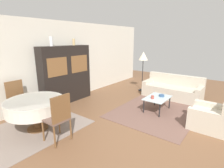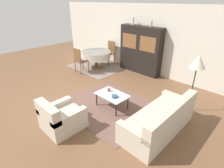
# 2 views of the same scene
# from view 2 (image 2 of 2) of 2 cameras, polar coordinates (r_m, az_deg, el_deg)

# --- Properties ---
(ground_plane) EXTENTS (14.00, 14.00, 0.00)m
(ground_plane) POSITION_cam_2_polar(r_m,az_deg,el_deg) (5.78, -13.80, -4.33)
(ground_plane) COLOR brown
(wall_back) EXTENTS (10.00, 0.06, 2.70)m
(wall_back) POSITION_cam_2_polar(r_m,az_deg,el_deg) (7.67, 9.05, 14.47)
(wall_back) COLOR beige
(wall_back) RESTS_ON ground_plane
(area_rug) EXTENTS (2.59, 2.20, 0.01)m
(area_rug) POSITION_cam_2_polar(r_m,az_deg,el_deg) (5.20, -0.95, -7.07)
(area_rug) COLOR brown
(area_rug) RESTS_ON ground_plane
(dining_rug) EXTENTS (2.37, 1.80, 0.01)m
(dining_rug) POSITION_cam_2_polar(r_m,az_deg,el_deg) (8.19, -5.05, 5.64)
(dining_rug) COLOR gray
(dining_rug) RESTS_ON ground_plane
(couch) EXTENTS (0.85, 2.03, 0.82)m
(couch) POSITION_cam_2_polar(r_m,az_deg,el_deg) (4.30, 15.47, -11.45)
(couch) COLOR beige
(couch) RESTS_ON ground_plane
(armchair) EXTENTS (0.82, 0.88, 0.80)m
(armchair) POSITION_cam_2_polar(r_m,az_deg,el_deg) (4.40, -16.31, -10.59)
(armchair) COLOR beige
(armchair) RESTS_ON ground_plane
(coffee_table) EXTENTS (0.90, 0.61, 0.41)m
(coffee_table) POSITION_cam_2_polar(r_m,az_deg,el_deg) (4.95, -0.00, -3.83)
(coffee_table) COLOR black
(coffee_table) RESTS_ON area_rug
(display_cabinet) EXTENTS (1.86, 0.40, 1.91)m
(display_cabinet) POSITION_cam_2_polar(r_m,az_deg,el_deg) (7.42, 9.23, 10.94)
(display_cabinet) COLOR black
(display_cabinet) RESTS_ON ground_plane
(dining_table) EXTENTS (1.32, 1.32, 0.75)m
(dining_table) POSITION_cam_2_polar(r_m,az_deg,el_deg) (7.93, -5.31, 9.51)
(dining_table) COLOR brown
(dining_table) RESTS_ON dining_rug
(dining_chair_near) EXTENTS (0.44, 0.44, 1.05)m
(dining_chair_near) POSITION_cam_2_polar(r_m,az_deg,el_deg) (7.41, -10.55, 7.92)
(dining_chair_near) COLOR brown
(dining_chair_near) RESTS_ON dining_rug
(dining_chair_far) EXTENTS (0.44, 0.44, 1.05)m
(dining_chair_far) POSITION_cam_2_polar(r_m,az_deg,el_deg) (8.51, -0.70, 10.69)
(dining_chair_far) COLOR brown
(dining_chair_far) RESTS_ON dining_rug
(floor_lamp) EXTENTS (0.39, 0.39, 1.62)m
(floor_lamp) POSITION_cam_2_polar(r_m,az_deg,el_deg) (4.87, 26.20, 5.92)
(floor_lamp) COLOR black
(floor_lamp) RESTS_ON ground_plane
(cup) EXTENTS (0.09, 0.09, 0.09)m
(cup) POSITION_cam_2_polar(r_m,az_deg,el_deg) (5.07, -1.02, -1.89)
(cup) COLOR #9E4238
(cup) RESTS_ON coffee_table
(bowl) EXTENTS (0.16, 0.16, 0.06)m
(bowl) POSITION_cam_2_polar(r_m,az_deg,el_deg) (4.78, 0.88, -4.02)
(bowl) COLOR #33517A
(bowl) RESTS_ON coffee_table
(vase_tall) EXTENTS (0.11, 0.11, 0.29)m
(vase_tall) POSITION_cam_2_polar(r_m,az_deg,el_deg) (7.50, 6.82, 19.79)
(vase_tall) COLOR white
(vase_tall) RESTS_ON display_cabinet
(vase_short) EXTENTS (0.09, 0.09, 0.22)m
(vase_short) POSITION_cam_2_polar(r_m,az_deg,el_deg) (7.00, 12.73, 18.64)
(vase_short) COLOR tan
(vase_short) RESTS_ON display_cabinet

